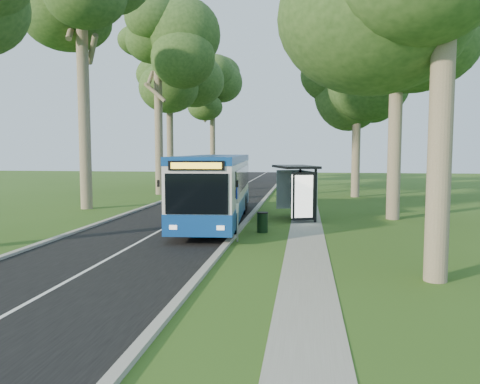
% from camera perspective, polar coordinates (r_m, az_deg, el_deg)
% --- Properties ---
extents(ground, '(120.00, 120.00, 0.00)m').
position_cam_1_polar(ground, '(19.78, -0.67, -5.38)').
color(ground, '#31531A').
rests_on(ground, ground).
extents(road, '(7.00, 100.00, 0.02)m').
position_cam_1_polar(road, '(30.14, -4.40, -1.79)').
color(road, black).
rests_on(road, ground).
extents(kerb_east, '(0.25, 100.00, 0.12)m').
position_cam_1_polar(kerb_east, '(29.59, 2.23, -1.81)').
color(kerb_east, '#9E9B93').
rests_on(kerb_east, ground).
extents(kerb_west, '(0.25, 100.00, 0.12)m').
position_cam_1_polar(kerb_west, '(31.07, -10.73, -1.56)').
color(kerb_west, '#9E9B93').
rests_on(kerb_west, ground).
extents(centre_line, '(0.12, 100.00, 0.00)m').
position_cam_1_polar(centre_line, '(30.14, -4.40, -1.76)').
color(centre_line, white).
rests_on(centre_line, road).
extents(footpath, '(1.50, 100.00, 0.02)m').
position_cam_1_polar(footpath, '(29.45, 8.05, -1.98)').
color(footpath, gray).
rests_on(footpath, ground).
extents(bus, '(3.55, 12.78, 3.35)m').
position_cam_1_polar(bus, '(23.56, -2.91, 0.54)').
color(bus, silver).
rests_on(bus, ground).
extents(bus_stop_sign, '(0.09, 0.33, 2.31)m').
position_cam_1_polar(bus_stop_sign, '(18.31, -0.32, -1.61)').
color(bus_stop_sign, gray).
rests_on(bus_stop_sign, ground).
extents(bus_shelter, '(2.65, 3.65, 2.82)m').
position_cam_1_polar(bus_shelter, '(24.19, 7.07, 1.24)').
color(bus_shelter, black).
rests_on(bus_shelter, ground).
extents(litter_bin, '(0.51, 0.51, 0.89)m').
position_cam_1_polar(litter_bin, '(20.62, 2.75, -3.69)').
color(litter_bin, black).
rests_on(litter_bin, ground).
extents(car_white, '(2.43, 4.29, 1.38)m').
position_cam_1_polar(car_white, '(48.99, -5.55, 1.61)').
color(car_white, silver).
rests_on(car_white, ground).
extents(car_silver, '(3.07, 5.40, 1.69)m').
position_cam_1_polar(car_silver, '(47.40, -5.83, 1.68)').
color(car_silver, '#A7AAAF').
rests_on(car_silver, ground).
extents(tree_west_b, '(5.20, 5.20, 17.04)m').
position_cam_1_polar(tree_west_b, '(31.68, -18.83, 21.32)').
color(tree_west_b, '#7A6B56').
rests_on(tree_west_b, ground).
extents(tree_west_c, '(5.20, 5.20, 14.42)m').
position_cam_1_polar(tree_west_c, '(39.74, -10.00, 15.25)').
color(tree_west_c, '#7A6B56').
rests_on(tree_west_c, ground).
extents(tree_west_d, '(5.20, 5.20, 15.49)m').
position_cam_1_polar(tree_west_d, '(49.87, -8.62, 14.07)').
color(tree_west_d, '#7A6B56').
rests_on(tree_west_d, ground).
extents(tree_west_e, '(5.20, 5.20, 13.92)m').
position_cam_1_polar(tree_west_e, '(58.75, -3.38, 11.59)').
color(tree_west_e, '#7A6B56').
rests_on(tree_west_e, ground).
extents(tree_east_c, '(5.20, 5.20, 13.99)m').
position_cam_1_polar(tree_east_c, '(38.05, 14.17, 15.15)').
color(tree_east_c, '#7A6B56').
rests_on(tree_east_c, ground).
extents(tree_east_d, '(5.20, 5.20, 13.47)m').
position_cam_1_polar(tree_east_d, '(49.91, 14.05, 12.25)').
color(tree_east_d, '#7A6B56').
rests_on(tree_east_d, ground).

